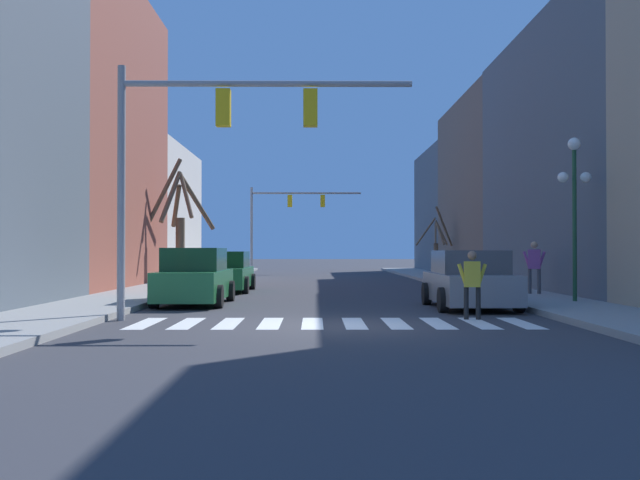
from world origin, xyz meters
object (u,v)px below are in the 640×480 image
at_px(car_parked_right_near, 195,278).
at_px(street_tree_left_mid, 180,223).
at_px(traffic_signal_far, 285,210).
at_px(car_driving_away_lane, 470,281).
at_px(traffic_signal_near, 209,135).
at_px(street_tree_left_far, 437,245).
at_px(car_parked_right_mid, 225,273).
at_px(pedestrian_waiting_at_curb, 534,263).
at_px(pedestrian_near_right_corner, 472,279).
at_px(street_lamp_right_corner, 574,186).

relative_size(car_parked_right_near, street_tree_left_mid, 0.83).
xyz_separation_m(traffic_signal_far, car_driving_away_lane, (6.27, -31.35, -3.63)).
height_order(traffic_signal_near, street_tree_left_mid, traffic_signal_near).
bearing_deg(traffic_signal_near, street_tree_left_far, 69.95).
bearing_deg(car_parked_right_mid, car_parked_right_near, 179.58).
bearing_deg(pedestrian_waiting_at_curb, car_parked_right_mid, -2.92).
xyz_separation_m(car_driving_away_lane, pedestrian_near_right_corner, (-0.63, -3.31, 0.18)).
bearing_deg(car_parked_right_near, pedestrian_waiting_at_curb, -75.60).
relative_size(car_parked_right_near, car_driving_away_lane, 1.03).
xyz_separation_m(street_lamp_right_corner, pedestrian_waiting_at_curb, (-0.09, 3.57, -2.23)).
height_order(traffic_signal_far, car_parked_right_mid, traffic_signal_far).
height_order(car_driving_away_lane, pedestrian_waiting_at_curb, pedestrian_waiting_at_curb).
distance_m(traffic_signal_near, street_lamp_right_corner, 10.60).
bearing_deg(car_driving_away_lane, traffic_signal_far, 11.32).
bearing_deg(traffic_signal_far, pedestrian_waiting_at_curb, -71.07).
relative_size(pedestrian_waiting_at_curb, street_tree_left_mid, 0.31).
distance_m(car_parked_right_mid, street_tree_left_mid, 5.91).
height_order(street_lamp_right_corner, pedestrian_near_right_corner, street_lamp_right_corner).
distance_m(car_parked_right_mid, street_tree_left_far, 17.44).
distance_m(traffic_signal_near, car_parked_right_mid, 12.35).
height_order(car_parked_right_near, car_parked_right_mid, car_parked_right_near).
bearing_deg(street_lamp_right_corner, traffic_signal_far, 107.02).
relative_size(traffic_signal_near, traffic_signal_far, 0.87).
relative_size(traffic_signal_far, pedestrian_near_right_corner, 4.89).
height_order(traffic_signal_near, pedestrian_near_right_corner, traffic_signal_near).
bearing_deg(street_tree_left_far, pedestrian_waiting_at_curb, -89.26).
xyz_separation_m(car_driving_away_lane, pedestrian_waiting_at_curb, (3.02, 4.25, 0.43)).
bearing_deg(traffic_signal_far, car_driving_away_lane, -78.68).
height_order(traffic_signal_near, car_driving_away_lane, traffic_signal_near).
height_order(car_parked_right_near, pedestrian_near_right_corner, car_parked_right_near).
bearing_deg(pedestrian_near_right_corner, street_tree_left_far, 90.71).
bearing_deg(pedestrian_near_right_corner, car_parked_right_mid, 129.40).
xyz_separation_m(pedestrian_near_right_corner, street_tree_left_far, (3.42, 25.58, 0.93)).
distance_m(traffic_signal_far, pedestrian_waiting_at_curb, 28.82).
relative_size(traffic_signal_far, street_tree_left_far, 1.93).
bearing_deg(car_parked_right_near, car_driving_away_lane, -100.98).
distance_m(car_driving_away_lane, pedestrian_near_right_corner, 3.38).
height_order(car_parked_right_near, street_tree_left_far, street_tree_left_far).
bearing_deg(traffic_signal_near, traffic_signal_far, 89.45).
bearing_deg(car_parked_right_near, pedestrian_near_right_corner, -124.18).
relative_size(car_parked_right_near, street_tree_left_far, 1.16).
height_order(traffic_signal_near, car_parked_right_near, traffic_signal_near).
distance_m(car_parked_right_mid, pedestrian_waiting_at_curb, 11.45).
bearing_deg(car_parked_right_mid, street_tree_left_far, -36.88).
relative_size(street_lamp_right_corner, car_parked_right_mid, 0.95).
relative_size(street_tree_left_mid, street_tree_left_far, 1.40).
relative_size(traffic_signal_far, street_tree_left_mid, 1.38).
bearing_deg(street_lamp_right_corner, car_parked_right_near, 175.71).
xyz_separation_m(street_lamp_right_corner, car_parked_right_mid, (-10.77, 7.66, -2.67)).
distance_m(pedestrian_near_right_corner, street_tree_left_mid, 19.23).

